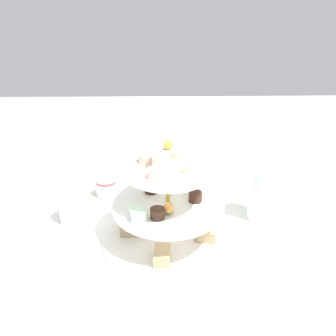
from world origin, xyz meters
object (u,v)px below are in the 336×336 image
water_glass_tall_right (263,195)px  water_glass_short_left (72,208)px  butter_knife_left (260,332)px  butter_knife_right (177,178)px  tiered_serving_stand (168,212)px  teacup_with_saucer (107,188)px

water_glass_tall_right → water_glass_short_left: bearing=0.5°
butter_knife_left → butter_knife_right: size_ratio=1.00×
tiered_serving_stand → butter_knife_left: (-0.15, 0.26, -0.07)m
water_glass_short_left → teacup_with_saucer: 0.14m
water_glass_short_left → teacup_with_saucer: water_glass_short_left is taller
water_glass_tall_right → butter_knife_left: 0.36m
water_glass_tall_right → tiered_serving_stand: bearing=20.5°
tiered_serving_stand → butter_knife_right: size_ratio=1.75×
water_glass_short_left → water_glass_tall_right: bearing=-179.5°
teacup_with_saucer → butter_knife_left: 0.56m
butter_knife_right → water_glass_tall_right: bearing=150.6°
butter_knife_left → butter_knife_right: same height
butter_knife_right → tiered_serving_stand: bearing=100.5°
water_glass_short_left → teacup_with_saucer: (-0.07, -0.12, -0.01)m
water_glass_short_left → butter_knife_right: (-0.27, -0.21, -0.03)m
teacup_with_saucer → water_glass_tall_right: bearing=163.9°
teacup_with_saucer → water_glass_short_left: bearing=59.9°
teacup_with_saucer → butter_knife_left: teacup_with_saucer is taller
water_glass_short_left → teacup_with_saucer: size_ratio=0.79×
tiered_serving_stand → butter_knife_right: tiered_serving_stand is taller
water_glass_short_left → butter_knife_left: 0.52m
water_glass_short_left → butter_knife_left: bearing=138.4°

